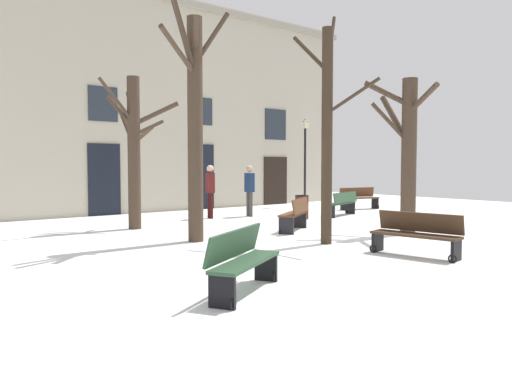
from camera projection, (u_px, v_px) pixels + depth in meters
The scene contains 15 objects.
ground_plane at pixel (295, 236), 12.79m from camera, with size 32.41×32.41×0.00m, color white.
building_facade at pixel (149, 102), 19.06m from camera, with size 20.25×0.60×8.49m.
tree_right_of_center at pixel (327, 127), 11.38m from camera, with size 1.04×2.33×5.45m.
tree_left_of_center at pixel (407, 149), 13.15m from camera, with size 1.27×2.29×4.13m.
tree_near_facade at pixel (134, 147), 14.05m from camera, with size 2.29×1.44×4.33m.
tree_foreground at pixel (195, 120), 11.63m from camera, with size 2.15×1.01×5.49m.
streetlamp at pixel (305, 153), 21.98m from camera, with size 0.30×0.30×3.88m.
litter_bin at pixel (302, 207), 16.70m from camera, with size 0.48×0.48×0.81m.
bench_facing_shops at pixel (416, 234), 9.93m from camera, with size 0.81×1.84×0.88m.
bench_by_litter_bin at pixel (242, 260), 7.03m from camera, with size 1.74×1.28×0.92m.
bench_back_to_back_right at pixel (342, 203), 17.72m from camera, with size 1.88×0.95×0.87m.
bench_back_to_back_left at pixel (359, 198), 20.38m from camera, with size 1.79×0.82×0.90m.
bench_near_lamp at pixel (295, 214), 13.64m from camera, with size 1.59×1.26×0.92m.
person_strolling at pixel (249, 188), 17.51m from camera, with size 0.28×0.41×1.82m.
person_crossing_plaza at pixel (210, 188), 16.86m from camera, with size 0.31×0.42×1.83m.
Camera 1 is at (-8.66, -9.36, 1.84)m, focal length 34.58 mm.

